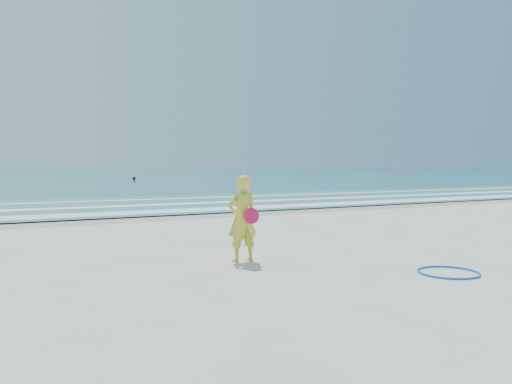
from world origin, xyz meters
name	(u,v)px	position (x,y,z in m)	size (l,w,h in m)	color
ground	(364,265)	(0.00, 0.00, 0.00)	(400.00, 400.00, 0.00)	silver
wet_sand	(178,216)	(0.00, 9.00, 0.00)	(400.00, 2.40, 0.00)	#B2A893
ocean	(19,174)	(0.00, 105.00, 0.02)	(400.00, 190.00, 0.04)	#19727F
shallow	(137,204)	(0.00, 14.00, 0.04)	(400.00, 10.00, 0.01)	#59B7AD
foam_near	(166,211)	(0.00, 10.30, 0.05)	(400.00, 1.40, 0.01)	white
foam_mid	(143,205)	(0.00, 13.20, 0.05)	(400.00, 0.90, 0.01)	white
foam_far	(123,200)	(0.00, 16.50, 0.05)	(400.00, 0.60, 0.01)	white
hoop	(448,272)	(0.70, -1.08, 0.02)	(0.91, 0.91, 0.03)	blue
buoy	(134,178)	(9.01, 49.54, 0.22)	(0.36, 0.36, 0.36)	black
woman	(242,219)	(-1.62, 1.18, 0.73)	(0.54, 0.40, 1.45)	gold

